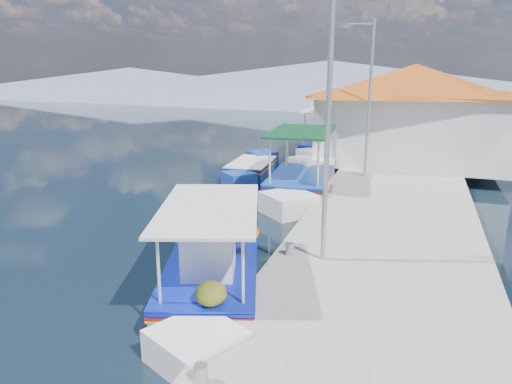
% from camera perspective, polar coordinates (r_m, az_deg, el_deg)
% --- Properties ---
extents(ground, '(160.00, 160.00, 0.00)m').
position_cam_1_polar(ground, '(11.67, -17.43, -10.73)').
color(ground, black).
rests_on(ground, ground).
extents(quay, '(5.00, 44.00, 0.50)m').
position_cam_1_polar(quay, '(15.15, 15.60, -3.54)').
color(quay, '#9C9992').
rests_on(quay, ground).
extents(bollards, '(0.20, 17.20, 0.30)m').
position_cam_1_polar(bollards, '(14.54, 7.25, -2.21)').
color(bollards, '#A5A8AD').
rests_on(bollards, quay).
extents(main_caique, '(3.34, 6.54, 2.26)m').
position_cam_1_polar(main_caique, '(10.73, -5.12, -9.85)').
color(main_caique, white).
rests_on(main_caique, ground).
extents(caique_green_canopy, '(2.55, 7.35, 2.75)m').
position_cam_1_polar(caique_green_canopy, '(18.72, 5.38, 1.01)').
color(caique_green_canopy, white).
rests_on(caique_green_canopy, ground).
extents(caique_blue_hull, '(1.89, 5.59, 1.00)m').
position_cam_1_polar(caique_blue_hull, '(21.70, -0.47, 2.66)').
color(caique_blue_hull, '#193D97').
rests_on(caique_blue_hull, ground).
extents(caique_far, '(2.37, 7.90, 2.76)m').
position_cam_1_polar(caique_far, '(27.07, 8.44, 5.52)').
color(caique_far, white).
rests_on(caique_far, ground).
extents(harbor_building, '(10.49, 10.49, 4.40)m').
position_cam_1_polar(harbor_building, '(23.49, 18.09, 9.07)').
color(harbor_building, silver).
rests_on(harbor_building, quay).
extents(lamp_post_near, '(1.21, 0.14, 6.00)m').
position_cam_1_polar(lamp_post_near, '(10.62, 8.08, 9.02)').
color(lamp_post_near, '#A5A8AD').
rests_on(lamp_post_near, quay).
extents(lamp_post_far, '(1.21, 0.14, 6.00)m').
position_cam_1_polar(lamp_post_far, '(19.51, 13.09, 11.51)').
color(lamp_post_far, '#A5A8AD').
rests_on(lamp_post_far, quay).
extents(mountain_ridge, '(171.40, 96.00, 5.50)m').
position_cam_1_polar(mountain_ridge, '(64.45, 19.00, 11.74)').
color(mountain_ridge, slate).
rests_on(mountain_ridge, ground).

